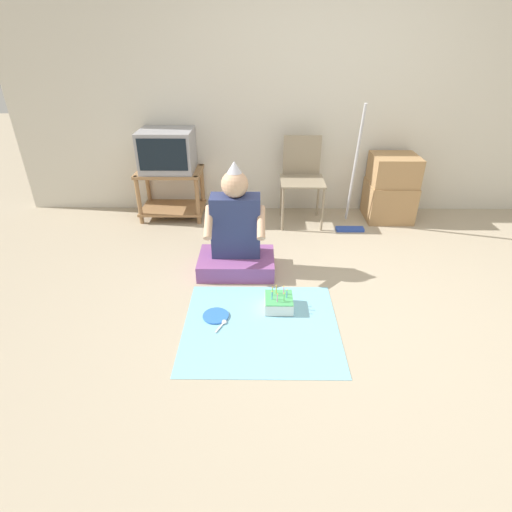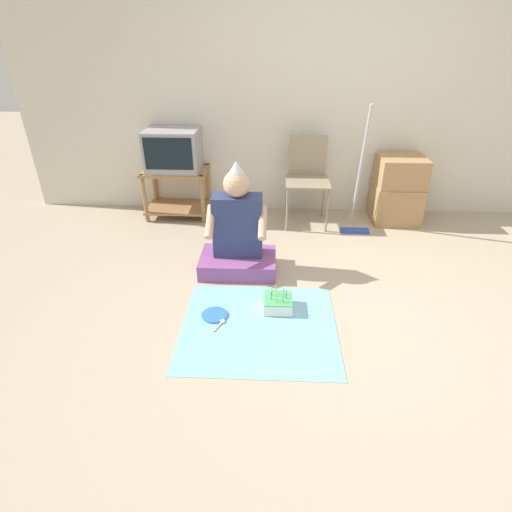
% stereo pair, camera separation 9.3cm
% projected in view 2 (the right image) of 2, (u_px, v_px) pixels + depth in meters
% --- Properties ---
extents(ground_plane, '(16.00, 16.00, 0.00)m').
position_uv_depth(ground_plane, '(346.00, 322.00, 2.79)').
color(ground_plane, tan).
extents(wall_back, '(6.40, 0.06, 2.55)m').
position_uv_depth(wall_back, '(329.00, 89.00, 3.95)').
color(wall_back, beige).
rests_on(wall_back, ground_plane).
extents(tv_stand, '(0.67, 0.45, 0.51)m').
position_uv_depth(tv_stand, '(177.00, 188.00, 4.27)').
color(tv_stand, '#997047').
rests_on(tv_stand, ground_plane).
extents(tv, '(0.53, 0.44, 0.41)m').
position_uv_depth(tv, '(173.00, 150.00, 4.07)').
color(tv, '#99999E').
rests_on(tv, tv_stand).
extents(folding_chair, '(0.44, 0.42, 0.86)m').
position_uv_depth(folding_chair, '(307.00, 174.00, 4.05)').
color(folding_chair, gray).
rests_on(folding_chair, ground_plane).
extents(cardboard_box_stack, '(0.47, 0.45, 0.68)m').
position_uv_depth(cardboard_box_stack, '(397.00, 190.00, 4.14)').
color(cardboard_box_stack, '#A87F51').
rests_on(cardboard_box_stack, ground_plane).
extents(dust_mop, '(0.28, 0.29, 1.23)m').
position_uv_depth(dust_mop, '(358.00, 196.00, 3.92)').
color(dust_mop, '#2D4CB2').
rests_on(dust_mop, ground_plane).
extents(person_seated, '(0.63, 0.42, 0.93)m').
position_uv_depth(person_seated, '(238.00, 237.00, 3.26)').
color(person_seated, '#8C4C8C').
rests_on(person_seated, ground_plane).
extents(party_cloth, '(1.06, 0.97, 0.01)m').
position_uv_depth(party_cloth, '(259.00, 326.00, 2.75)').
color(party_cloth, '#7FC6E0').
rests_on(party_cloth, ground_plane).
extents(birthday_cake, '(0.20, 0.20, 0.16)m').
position_uv_depth(birthday_cake, '(278.00, 303.00, 2.90)').
color(birthday_cake, white).
rests_on(birthday_cake, party_cloth).
extents(paper_plate, '(0.18, 0.18, 0.01)m').
position_uv_depth(paper_plate, '(215.00, 315.00, 2.84)').
color(paper_plate, blue).
rests_on(paper_plate, party_cloth).
extents(plastic_spoon_near, '(0.07, 0.14, 0.01)m').
position_uv_depth(plastic_spoon_near, '(221.00, 322.00, 2.77)').
color(plastic_spoon_near, white).
rests_on(plastic_spoon_near, party_cloth).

